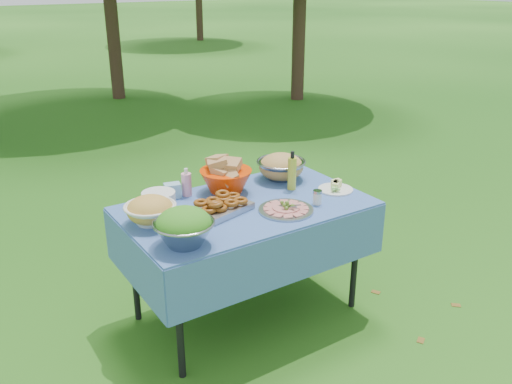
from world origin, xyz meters
TOP-DOWN VIEW (x-y plane):
  - ground at (0.00, 0.00)m, footprint 80.00×80.00m
  - picnic_table at (0.00, 0.00)m, footprint 1.46×0.86m
  - salad_bowl at (-0.54, -0.27)m, footprint 0.35×0.35m
  - pasta_bowl_white at (-0.58, 0.08)m, footprint 0.33×0.33m
  - plate_stack at (-0.44, 0.27)m, footprint 0.25×0.25m
  - wipes_box at (-0.32, 0.35)m, footprint 0.11×0.09m
  - sanitizer_bottle at (-0.23, 0.33)m, footprint 0.07×0.07m
  - bread_bowl at (0.01, 0.25)m, footprint 0.41×0.41m
  - pasta_bowl_steel at (0.44, 0.26)m, footprint 0.39×0.39m
  - fried_tray at (-0.17, -0.00)m, footprint 0.38×0.31m
  - charcuterie_platter at (0.15, -0.20)m, footprint 0.40×0.40m
  - oil_bottle at (0.38, 0.06)m, footprint 0.06×0.06m
  - cheese_plate at (0.61, -0.11)m, footprint 0.23×0.23m
  - shaker at (0.37, -0.22)m, footprint 0.06×0.06m

SIDE VIEW (x-z plane):
  - ground at x=0.00m, z-range 0.00..0.00m
  - picnic_table at x=0.00m, z-range 0.00..0.76m
  - cheese_plate at x=0.61m, z-range 0.76..0.82m
  - charcuterie_platter at x=0.15m, z-range 0.76..0.84m
  - fried_tray at x=-0.17m, z-range 0.76..0.84m
  - shaker at x=0.37m, z-range 0.76..0.85m
  - wipes_box at x=-0.32m, z-range 0.76..0.85m
  - plate_stack at x=-0.44m, z-range 0.76..0.85m
  - pasta_bowl_white at x=-0.58m, z-range 0.76..0.92m
  - pasta_bowl_steel at x=0.44m, z-range 0.76..0.94m
  - sanitizer_bottle at x=-0.23m, z-range 0.76..0.94m
  - salad_bowl at x=-0.54m, z-range 0.76..0.96m
  - bread_bowl at x=0.01m, z-range 0.76..0.98m
  - oil_bottle at x=0.38m, z-range 0.76..1.01m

